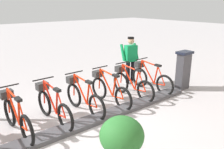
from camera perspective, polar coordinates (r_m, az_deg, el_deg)
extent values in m
plane|color=#B2ACAF|center=(5.78, -5.51, -11.75)|extent=(60.00, 60.00, 0.00)
cube|color=#47474C|center=(5.75, -5.52, -11.31)|extent=(0.44, 6.79, 0.10)
cube|color=#38383D|center=(8.09, 16.93, 0.70)|extent=(0.28, 0.44, 1.20)
cube|color=#194C8C|center=(8.08, 16.28, 3.32)|extent=(0.03, 0.30, 0.40)
cube|color=black|center=(7.94, 17.33, 5.13)|extent=(0.36, 0.52, 0.08)
torus|color=black|center=(7.42, 12.74, -2.58)|extent=(0.67, 0.09, 0.67)
torus|color=black|center=(8.05, 6.78, -0.71)|extent=(0.67, 0.09, 0.67)
cylinder|color=red|center=(7.75, 8.71, 0.68)|extent=(0.60, 0.06, 0.70)
cylinder|color=red|center=(7.55, 10.65, -0.14)|extent=(0.16, 0.05, 0.61)
cylinder|color=red|center=(7.64, 9.15, 2.74)|extent=(0.69, 0.07, 0.11)
cylinder|color=red|center=(7.55, 11.44, -2.37)|extent=(0.43, 0.05, 0.09)
cylinder|color=red|center=(7.42, 11.94, -0.30)|extent=(0.33, 0.04, 0.56)
cylinder|color=red|center=(7.94, 7.01, 1.35)|extent=(0.10, 0.04, 0.62)
cube|color=black|center=(7.43, 11.15, 2.19)|extent=(0.22, 0.11, 0.06)
cylinder|color=black|center=(7.83, 7.27, 3.82)|extent=(0.05, 0.54, 0.03)
cube|color=#2D2D2D|center=(7.96, 6.63, 2.42)|extent=(0.21, 0.29, 0.18)
torus|color=black|center=(6.81, 8.19, -4.14)|extent=(0.67, 0.09, 0.67)
torus|color=black|center=(7.49, 2.17, -1.97)|extent=(0.67, 0.09, 0.67)
cylinder|color=red|center=(7.17, 4.05, -0.53)|extent=(0.60, 0.06, 0.70)
cylinder|color=red|center=(6.95, 6.02, -1.45)|extent=(0.16, 0.05, 0.61)
cylinder|color=red|center=(7.04, 4.44, 1.69)|extent=(0.69, 0.07, 0.11)
cylinder|color=red|center=(6.95, 6.87, -3.88)|extent=(0.43, 0.05, 0.09)
cylinder|color=red|center=(6.81, 7.33, -1.65)|extent=(0.33, 0.04, 0.56)
cylinder|color=red|center=(7.38, 2.35, 0.23)|extent=(0.10, 0.04, 0.62)
cube|color=black|center=(6.82, 6.47, 1.06)|extent=(0.22, 0.11, 0.06)
cylinder|color=black|center=(7.26, 2.55, 2.88)|extent=(0.05, 0.54, 0.03)
cube|color=#2D2D2D|center=(7.39, 1.94, 1.39)|extent=(0.21, 0.29, 0.18)
torus|color=black|center=(6.25, 2.77, -5.95)|extent=(0.67, 0.09, 0.67)
torus|color=black|center=(6.99, -3.16, -3.40)|extent=(0.67, 0.09, 0.67)
cylinder|color=red|center=(6.65, -1.39, -1.92)|extent=(0.60, 0.06, 0.70)
cylinder|color=red|center=(6.41, 0.56, -2.97)|extent=(0.16, 0.05, 0.61)
cylinder|color=red|center=(6.51, -1.07, 0.44)|extent=(0.69, 0.07, 0.11)
cylinder|color=red|center=(6.40, 1.45, -5.62)|extent=(0.43, 0.05, 0.09)
cylinder|color=red|center=(6.25, 1.84, -3.24)|extent=(0.33, 0.04, 0.56)
cylinder|color=red|center=(6.87, -3.04, -1.06)|extent=(0.10, 0.04, 0.62)
cube|color=black|center=(6.26, 0.93, -0.28)|extent=(0.22, 0.11, 0.06)
cylinder|color=black|center=(6.74, -2.94, 1.77)|extent=(0.05, 0.54, 0.03)
cube|color=#2D2D2D|center=(6.89, -3.47, 0.19)|extent=(0.21, 0.29, 0.18)
torus|color=black|center=(5.77, -3.68, -8.03)|extent=(0.67, 0.09, 0.67)
torus|color=black|center=(6.57, -9.25, -4.99)|extent=(0.67, 0.09, 0.67)
cylinder|color=red|center=(6.20, -7.70, -3.52)|extent=(0.60, 0.06, 0.70)
cylinder|color=red|center=(5.94, -5.86, -4.73)|extent=(0.16, 0.05, 0.61)
cylinder|color=red|center=(6.05, -7.50, -1.01)|extent=(0.69, 0.07, 0.11)
cylinder|color=red|center=(5.93, -4.93, -7.59)|extent=(0.43, 0.05, 0.09)
cylinder|color=red|center=(5.77, -4.65, -5.08)|extent=(0.33, 0.04, 0.56)
cylinder|color=red|center=(6.44, -9.24, -2.53)|extent=(0.10, 0.04, 0.62)
cube|color=black|center=(5.78, -5.62, -1.86)|extent=(0.22, 0.11, 0.06)
cylinder|color=black|center=(6.30, -9.24, 0.46)|extent=(0.05, 0.54, 0.03)
cube|color=#2D2D2D|center=(6.46, -9.67, -1.20)|extent=(0.21, 0.29, 0.18)
torus|color=black|center=(5.38, -11.28, -10.31)|extent=(0.67, 0.09, 0.67)
torus|color=black|center=(6.23, -16.12, -6.71)|extent=(0.67, 0.09, 0.67)
cylinder|color=red|center=(5.84, -14.91, -5.28)|extent=(0.60, 0.06, 0.70)
cylinder|color=red|center=(5.56, -13.31, -6.67)|extent=(0.16, 0.05, 0.61)
cylinder|color=red|center=(5.68, -14.87, -2.66)|extent=(0.69, 0.07, 0.11)
cylinder|color=red|center=(5.56, -12.37, -9.75)|extent=(0.43, 0.05, 0.09)
cylinder|color=red|center=(5.38, -12.26, -7.13)|extent=(0.33, 0.04, 0.56)
cylinder|color=red|center=(6.09, -16.23, -4.15)|extent=(0.10, 0.04, 0.62)
cube|color=black|center=(5.39, -13.24, -3.67)|extent=(0.22, 0.11, 0.06)
cylinder|color=black|center=(5.95, -16.40, -1.02)|extent=(0.05, 0.54, 0.03)
cube|color=#2D2D2D|center=(6.12, -16.66, -2.74)|extent=(0.21, 0.29, 0.18)
torus|color=black|center=(5.10, -20.00, -12.68)|extent=(0.67, 0.09, 0.67)
torus|color=black|center=(6.00, -23.70, -8.48)|extent=(0.67, 0.09, 0.67)
cylinder|color=red|center=(5.59, -22.96, -7.14)|extent=(0.60, 0.06, 0.70)
cylinder|color=red|center=(5.30, -21.72, -8.72)|extent=(0.16, 0.05, 0.61)
cylinder|color=red|center=(5.42, -23.12, -4.45)|extent=(0.69, 0.07, 0.11)
cylinder|color=red|center=(5.29, -20.82, -11.98)|extent=(0.43, 0.05, 0.09)
cylinder|color=red|center=(5.11, -20.94, -9.30)|extent=(0.33, 0.04, 0.56)
cylinder|color=red|center=(5.86, -23.96, -5.86)|extent=(0.10, 0.04, 0.62)
cube|color=black|center=(5.12, -21.90, -5.63)|extent=(0.22, 0.11, 0.06)
cylinder|color=black|center=(5.71, -24.30, -2.64)|extent=(0.05, 0.54, 0.03)
cube|color=#2D2D2D|center=(5.88, -24.36, -4.38)|extent=(0.21, 0.29, 0.18)
cube|color=white|center=(8.45, 3.57, -1.78)|extent=(0.28, 0.17, 0.10)
cube|color=white|center=(8.46, 5.27, -1.82)|extent=(0.28, 0.17, 0.10)
cylinder|color=black|center=(8.29, 3.87, 0.59)|extent=(0.15, 0.15, 0.82)
cylinder|color=black|center=(8.39, 5.08, 0.75)|extent=(0.15, 0.15, 0.82)
cube|color=#138F4E|center=(8.18, 4.59, 5.18)|extent=(0.35, 0.45, 0.56)
cylinder|color=#138F4E|center=(8.14, 2.64, 5.36)|extent=(0.35, 0.18, 0.57)
cylinder|color=#138F4E|center=(8.38, 5.83, 5.64)|extent=(0.35, 0.18, 0.57)
sphere|color=tan|center=(8.10, 4.66, 8.16)|extent=(0.22, 0.22, 0.22)
cylinder|color=black|center=(8.10, 4.61, 8.88)|extent=(0.22, 0.22, 0.06)
ellipsoid|color=#27692B|center=(4.06, 2.40, -14.59)|extent=(0.76, 0.76, 0.64)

